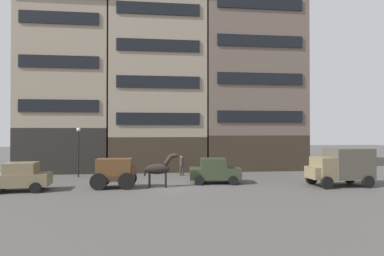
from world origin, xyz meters
The scene contains 11 objects.
ground_plane centered at (0.00, 0.00, 0.00)m, with size 120.00×120.00×0.00m, color #4C4947.
building_far_left centered at (-9.60, 10.39, 8.19)m, with size 8.62×7.11×16.30m.
building_center_left centered at (-0.88, 10.38, 8.65)m, with size 9.52×7.11×17.22m.
building_center_right centered at (8.72, 10.38, 9.18)m, with size 10.38×7.11×18.28m.
cargo_wagon centered at (-3.81, -0.05, 1.15)m, with size 2.92×1.54×1.98m.
draft_horse centered at (-0.86, -0.05, 1.27)m, with size 2.34×0.62×2.30m.
delivery_truck_near centered at (11.75, -0.99, 1.42)m, with size 4.42×2.28×2.62m.
sedan_dark centered at (-9.69, -0.51, 0.91)m, with size 3.83×2.13×1.83m.
sedan_light centered at (3.20, 1.12, 0.91)m, with size 3.83×2.13×1.83m.
pedestrian_officer centered at (1.11, 5.37, 0.98)m, with size 0.47×0.47×1.79m.
streetlamp_curbside centered at (-7.54, 5.45, 2.67)m, with size 0.32×0.32×4.12m.
Camera 1 is at (-0.96, -21.22, 3.81)m, focal length 28.89 mm.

